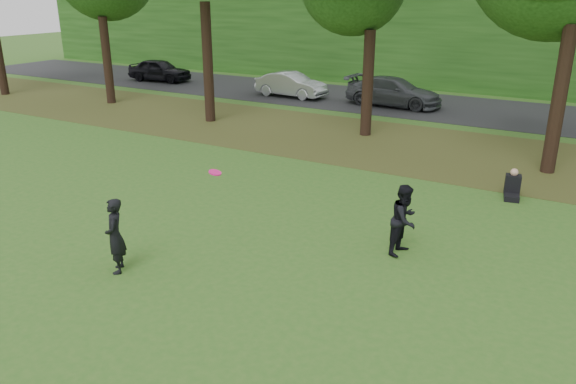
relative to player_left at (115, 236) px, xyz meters
The scene contains 9 objects.
ground 3.19m from the player_left, ahead, with size 120.00×120.00×0.00m, color #2D5B1C.
leaf_litter 12.92m from the player_left, 76.31° to the left, with size 60.00×7.00×0.01m, color #453418.
street 20.77m from the player_left, 81.54° to the left, with size 70.00×7.00×0.02m, color black.
far_hedge 26.75m from the player_left, 83.44° to the left, with size 70.00×3.00×5.00m, color #1C4513.
player_left is the anchor object (origin of this frame).
player_right 6.23m from the player_left, 37.87° to the left, with size 0.78×0.61×1.62m, color black.
parked_cars 19.49m from the player_left, 85.70° to the left, with size 41.72×3.21×1.40m.
frisbee 2.45m from the player_left, 43.38° to the left, with size 0.38×0.38×0.12m.
seated_person 10.92m from the player_left, 53.81° to the left, with size 0.54×0.79×0.83m.
Camera 1 is at (5.31, -6.92, 5.65)m, focal length 35.00 mm.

